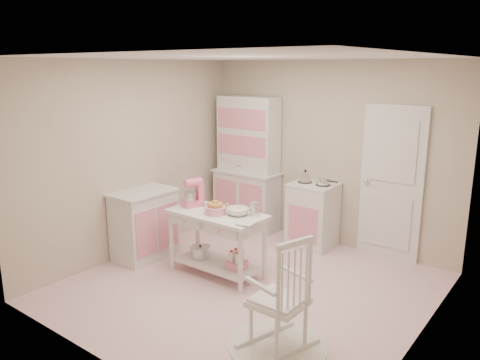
# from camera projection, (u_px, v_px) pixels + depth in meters

# --- Properties ---
(room_shell) EXTENTS (3.84, 3.84, 2.62)m
(room_shell) POSITION_uv_depth(u_px,v_px,m) (249.00, 148.00, 5.07)
(room_shell) COLOR pink
(room_shell) RESTS_ON ground
(door) EXTENTS (0.82, 0.05, 2.04)m
(door) POSITION_uv_depth(u_px,v_px,m) (392.00, 183.00, 6.10)
(door) COLOR silver
(door) RESTS_ON ground
(hutch) EXTENTS (1.06, 0.50, 2.08)m
(hutch) POSITION_uv_depth(u_px,v_px,m) (247.00, 164.00, 7.23)
(hutch) COLOR silver
(hutch) RESTS_ON ground
(stove) EXTENTS (0.62, 0.57, 0.92)m
(stove) POSITION_uv_depth(u_px,v_px,m) (313.00, 215.00, 6.62)
(stove) COLOR silver
(stove) RESTS_ON ground
(base_cabinet) EXTENTS (0.54, 0.84, 0.92)m
(base_cabinet) POSITION_uv_depth(u_px,v_px,m) (144.00, 225.00, 6.22)
(base_cabinet) COLOR silver
(base_cabinet) RESTS_ON ground
(lace_rug) EXTENTS (0.92, 0.92, 0.01)m
(lace_rug) POSITION_uv_depth(u_px,v_px,m) (277.00, 345.00, 4.30)
(lace_rug) COLOR white
(lace_rug) RESTS_ON ground
(rocking_chair) EXTENTS (0.66, 0.83, 1.10)m
(rocking_chair) POSITION_uv_depth(u_px,v_px,m) (279.00, 291.00, 4.17)
(rocking_chair) COLOR silver
(rocking_chair) RESTS_ON ground
(work_table) EXTENTS (1.20, 0.60, 0.80)m
(work_table) POSITION_uv_depth(u_px,v_px,m) (217.00, 244.00, 5.70)
(work_table) COLOR silver
(work_table) RESTS_ON ground
(stand_mixer) EXTENTS (0.28, 0.33, 0.34)m
(stand_mixer) POSITION_uv_depth(u_px,v_px,m) (192.00, 193.00, 5.83)
(stand_mixer) COLOR pink
(stand_mixer) RESTS_ON work_table
(cookie_tray) EXTENTS (0.34, 0.24, 0.02)m
(cookie_tray) POSITION_uv_depth(u_px,v_px,m) (217.00, 206.00, 5.83)
(cookie_tray) COLOR silver
(cookie_tray) RESTS_ON work_table
(bread_basket) EXTENTS (0.25, 0.25, 0.09)m
(bread_basket) POSITION_uv_depth(u_px,v_px,m) (215.00, 210.00, 5.54)
(bread_basket) COLOR pink
(bread_basket) RESTS_ON work_table
(mixing_bowl) EXTENTS (0.27, 0.27, 0.08)m
(mixing_bowl) POSITION_uv_depth(u_px,v_px,m) (238.00, 211.00, 5.50)
(mixing_bowl) COLOR silver
(mixing_bowl) RESTS_ON work_table
(metal_pitcher) EXTENTS (0.10, 0.10, 0.17)m
(metal_pitcher) POSITION_uv_depth(u_px,v_px,m) (254.00, 209.00, 5.45)
(metal_pitcher) COLOR silver
(metal_pitcher) RESTS_ON work_table
(recipe_book) EXTENTS (0.21, 0.26, 0.02)m
(recipe_book) POSITION_uv_depth(u_px,v_px,m) (241.00, 221.00, 5.25)
(recipe_book) COLOR silver
(recipe_book) RESTS_ON work_table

